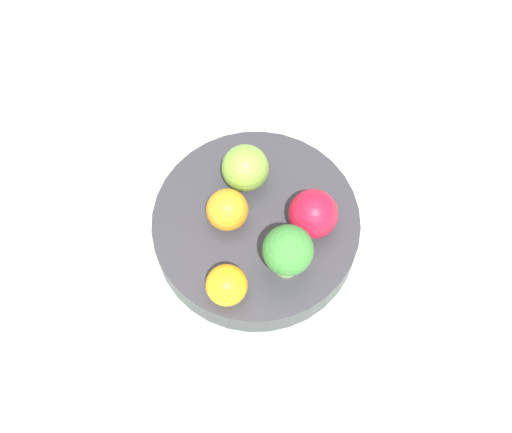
# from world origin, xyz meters

# --- Properties ---
(ground_plane) EXTENTS (6.00, 6.00, 0.00)m
(ground_plane) POSITION_xyz_m (0.00, 0.00, 0.00)
(ground_plane) COLOR gray
(table_surface) EXTENTS (1.20, 1.20, 0.02)m
(table_surface) POSITION_xyz_m (0.00, 0.00, 0.01)
(table_surface) COLOR #B2C6B2
(table_surface) RESTS_ON ground_plane
(bowl) EXTENTS (0.21, 0.21, 0.04)m
(bowl) POSITION_xyz_m (0.00, 0.00, 0.04)
(bowl) COLOR #2D2D33
(bowl) RESTS_ON table_surface
(broccoli) EXTENTS (0.05, 0.05, 0.07)m
(broccoli) POSITION_xyz_m (-0.05, -0.03, 0.09)
(broccoli) COLOR #8CB76B
(broccoli) RESTS_ON bowl
(apple_red) EXTENTS (0.05, 0.05, 0.05)m
(apple_red) POSITION_xyz_m (0.00, -0.06, 0.08)
(apple_red) COLOR #B7142D
(apple_red) RESTS_ON bowl
(apple_green) EXTENTS (0.05, 0.05, 0.05)m
(apple_green) POSITION_xyz_m (0.05, 0.01, 0.08)
(apple_green) COLOR olive
(apple_green) RESTS_ON bowl
(orange_front) EXTENTS (0.04, 0.04, 0.04)m
(orange_front) POSITION_xyz_m (-0.00, 0.03, 0.08)
(orange_front) COLOR orange
(orange_front) RESTS_ON bowl
(orange_back) EXTENTS (0.04, 0.04, 0.04)m
(orange_back) POSITION_xyz_m (-0.08, 0.02, 0.08)
(orange_back) COLOR orange
(orange_back) RESTS_ON bowl
(napkin) EXTENTS (0.16, 0.17, 0.01)m
(napkin) POSITION_xyz_m (0.21, 0.09, 0.02)
(napkin) COLOR white
(napkin) RESTS_ON table_surface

